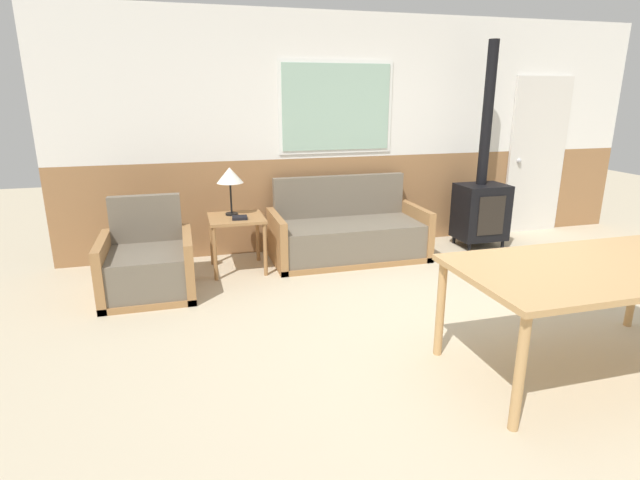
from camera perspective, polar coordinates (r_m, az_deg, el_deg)
ground_plane at (r=4.19m, az=18.24°, el=-10.27°), size 16.00×16.00×0.00m
wall_back at (r=6.12m, az=5.46°, el=12.03°), size 7.20×0.09×2.70m
couch at (r=5.69m, az=3.21°, el=0.53°), size 1.74×0.82×0.90m
armchair at (r=4.94m, az=-19.06°, el=-2.94°), size 0.83×0.82×0.88m
side_table at (r=5.31m, az=-9.51°, el=1.66°), size 0.57×0.57×0.59m
table_lamp at (r=5.30m, az=-10.27°, el=7.17°), size 0.28×0.28×0.50m
book_stack at (r=5.18m, az=-9.17°, el=2.54°), size 0.16×0.15×0.03m
dining_table at (r=3.73m, az=28.98°, el=-3.49°), size 1.85×1.00×0.75m
wood_stove at (r=6.38m, az=17.97°, el=4.35°), size 0.58×0.45×2.41m
entry_door at (r=7.30m, az=23.51°, el=8.75°), size 0.84×0.09×2.03m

